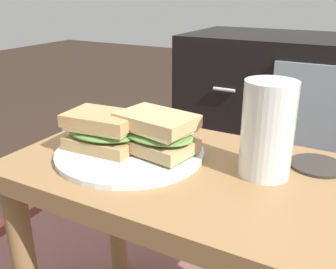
{
  "coord_description": "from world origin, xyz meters",
  "views": [
    {
      "loc": [
        0.28,
        -0.52,
        0.74
      ],
      "look_at": [
        -0.01,
        0.0,
        0.51
      ],
      "focal_mm": 40.4,
      "sensor_mm": 36.0,
      "label": 1
    }
  ],
  "objects": [
    {
      "name": "sandwich_front",
      "position": [
        -0.13,
        -0.02,
        0.5
      ],
      "size": [
        0.14,
        0.1,
        0.07
      ],
      "color": "tan",
      "rests_on": "plate"
    },
    {
      "name": "tv_cabinet",
      "position": [
        0.08,
        0.95,
        0.29
      ],
      "size": [
        0.96,
        0.46,
        0.58
      ],
      "color": "black",
      "rests_on": "ground"
    },
    {
      "name": "area_rug",
      "position": [
        -0.25,
        0.32,
        0.0
      ],
      "size": [
        1.01,
        0.84,
        0.01
      ],
      "color": "#4C1E19",
      "rests_on": "ground"
    },
    {
      "name": "beer_glass",
      "position": [
        0.14,
        0.03,
        0.53
      ],
      "size": [
        0.08,
        0.08,
        0.15
      ],
      "color": "silver",
      "rests_on": "side_table"
    },
    {
      "name": "side_table",
      "position": [
        0.0,
        0.0,
        0.37
      ],
      "size": [
        0.56,
        0.36,
        0.46
      ],
      "color": "olive",
      "rests_on": "ground"
    },
    {
      "name": "plate",
      "position": [
        -0.09,
        -0.01,
        0.47
      ],
      "size": [
        0.27,
        0.27,
        0.01
      ],
      "primitive_type": "cylinder",
      "color": "silver",
      "rests_on": "side_table"
    },
    {
      "name": "coaster",
      "position": [
        0.22,
        0.1,
        0.46
      ],
      "size": [
        0.09,
        0.09,
        0.01
      ],
      "primitive_type": "cylinder",
      "color": "#332D28",
      "rests_on": "side_table"
    },
    {
      "name": "sandwich_back",
      "position": [
        -0.04,
        0.01,
        0.51
      ],
      "size": [
        0.16,
        0.12,
        0.07
      ],
      "color": "tan",
      "rests_on": "plate"
    }
  ]
}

